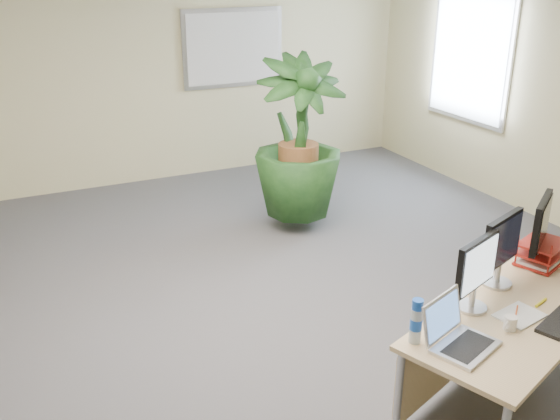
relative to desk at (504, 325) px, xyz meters
name	(u,v)px	position (x,y,z in m)	size (l,w,h in m)	color
floor	(285,347)	(-0.98, 1.02, -0.51)	(8.00, 8.00, 0.00)	#46464B
back_wall	(137,71)	(-0.98, 5.02, 0.84)	(7.00, 0.04, 2.70)	beige
whiteboard	(233,48)	(0.22, 4.99, 1.04)	(1.30, 0.04, 0.95)	#B1B0B5
window	(470,54)	(2.48, 3.32, 1.04)	(0.04, 1.30, 1.55)	#B1B0B5
desk	(504,325)	(0.00, 0.00, 0.00)	(1.81, 1.25, 0.64)	tan
floor_plant	(298,156)	(0.08, 2.93, 0.24)	(0.84, 0.84, 1.50)	#143714
monitor_left	(476,269)	(-0.21, 0.07, 0.39)	(0.39, 0.18, 0.45)	#B1B2B6
monitor_right	(502,246)	(0.13, 0.23, 0.40)	(0.41, 0.19, 0.47)	#B1B2B6
monitor_dark	(540,228)	(0.54, 0.32, 0.41)	(0.38, 0.28, 0.49)	#B1B2B6
laptop	(456,334)	(-0.54, -0.18, 0.19)	(0.44, 0.41, 0.25)	silver
coffee_mug	(510,323)	(-0.18, -0.20, 0.17)	(0.10, 0.07, 0.08)	white
spiral_notebook	(520,315)	(-0.02, -0.12, 0.14)	(0.26, 0.20, 0.01)	silver
orange_pen	(517,311)	(-0.01, -0.09, 0.15)	(0.01, 0.01, 0.13)	#E55619
yellow_highlighter	(541,303)	(0.20, -0.07, 0.14)	(0.02, 0.02, 0.13)	yellow
water_bottle	(416,322)	(-0.73, -0.07, 0.26)	(0.07, 0.07, 0.26)	silver
letter_tray	(541,254)	(0.61, 0.33, 0.20)	(0.40, 0.35, 0.15)	maroon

